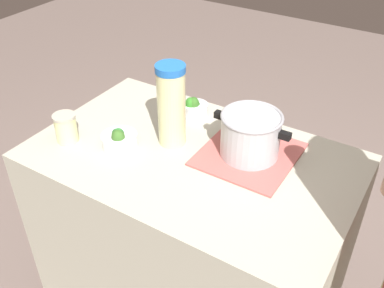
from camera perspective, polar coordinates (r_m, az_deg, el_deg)
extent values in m
cube|color=#ACAA96|center=(1.87, 0.00, -12.36)|extent=(1.16, 0.72, 0.88)
cube|color=#B55B56|center=(1.59, 7.33, -1.29)|extent=(0.32, 0.34, 0.01)
cylinder|color=#B7B7BC|center=(1.54, 7.55, 1.11)|extent=(0.21, 0.21, 0.15)
torus|color=#99999E|center=(1.50, 7.77, 3.52)|extent=(0.22, 0.22, 0.01)
cube|color=black|center=(1.56, 3.66, 3.74)|extent=(0.04, 0.02, 0.02)
cube|color=black|center=(1.48, 11.89, 1.06)|extent=(0.04, 0.02, 0.02)
cylinder|color=beige|center=(1.57, -2.66, 4.61)|extent=(0.10, 0.10, 0.28)
cylinder|color=blue|center=(1.50, -2.82, 9.71)|extent=(0.11, 0.11, 0.02)
ellipsoid|color=yellow|center=(1.52, -2.27, 7.05)|extent=(0.04, 0.04, 0.01)
cylinder|color=#E7EB9F|center=(1.69, -15.93, 1.87)|extent=(0.08, 0.08, 0.10)
cylinder|color=#B2AD99|center=(1.66, -16.23, 3.45)|extent=(0.08, 0.08, 0.01)
cylinder|color=silver|center=(1.79, 0.46, 4.47)|extent=(0.10, 0.10, 0.05)
ellipsoid|color=#307824|center=(1.77, -0.17, 5.25)|extent=(0.04, 0.04, 0.05)
ellipsoid|color=#35812E|center=(1.78, 0.43, 5.01)|extent=(0.04, 0.04, 0.05)
ellipsoid|color=#336622|center=(1.77, 0.20, 5.28)|extent=(0.05, 0.05, 0.05)
cylinder|color=silver|center=(1.63, -9.33, 0.49)|extent=(0.13, 0.13, 0.05)
ellipsoid|color=#2E8135|center=(1.62, -9.47, 1.22)|extent=(0.04, 0.04, 0.05)
ellipsoid|color=#2E782E|center=(1.63, -9.69, 1.29)|extent=(0.04, 0.04, 0.04)
ellipsoid|color=#3A6928|center=(1.61, -9.51, 0.90)|extent=(0.05, 0.05, 0.06)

